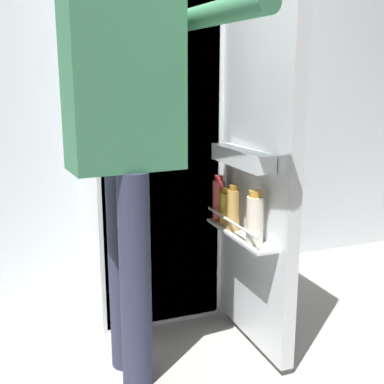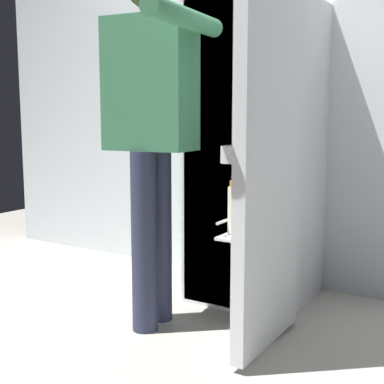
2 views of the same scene
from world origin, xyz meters
The scene contains 4 objects.
ground_plane centered at (0.00, 0.00, 0.00)m, with size 6.66×6.66×0.00m, color #B7B2A8.
kitchen_wall centered at (0.00, 0.90, 1.30)m, with size 4.40×0.10×2.59m, color silver.
refrigerator centered at (0.03, 0.49, 0.81)m, with size 0.66×1.19×1.61m.
person centered at (-0.24, -0.09, 1.03)m, with size 0.58×0.70×1.70m.
Camera 2 is at (1.20, -2.11, 1.01)m, focal length 49.65 mm.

